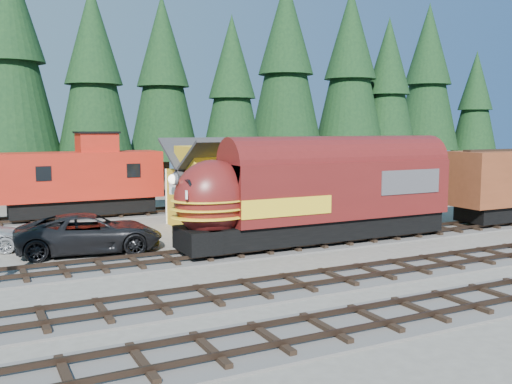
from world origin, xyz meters
name	(u,v)px	position (x,y,z in m)	size (l,w,h in m)	color
ground	(389,258)	(0.00, 0.00, 0.00)	(120.00, 120.00, 0.00)	#6B665B
track_siding	(476,226)	(10.00, 4.00, 0.06)	(68.00, 3.20, 0.33)	#4C4947
track_spur	(86,217)	(-10.00, 18.00, 0.06)	(32.00, 3.20, 0.33)	#4C4947
depot	(276,176)	(0.00, 10.50, 2.96)	(12.80, 7.00, 5.30)	gold
conifer_backdrop	(262,74)	(6.62, 25.04, 10.58)	(78.30, 22.44, 17.28)	black
locomotive	(312,198)	(-1.58, 4.00, 2.43)	(15.16, 3.01, 4.12)	black
caboose	(83,179)	(-10.14, 18.00, 2.58)	(10.01, 2.90, 5.20)	black
pickup_truck_a	(90,233)	(-11.77, 7.40, 0.93)	(3.09, 6.70, 1.86)	black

